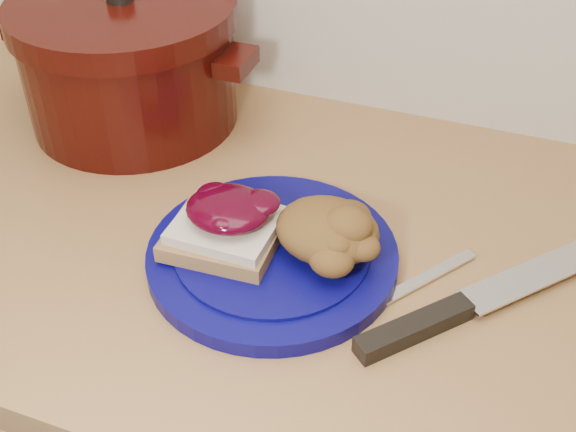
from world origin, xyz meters
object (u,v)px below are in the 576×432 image
(plate, at_px, (272,256))
(butter_knife, at_px, (412,285))
(chef_knife, at_px, (452,311))
(dutch_oven, at_px, (129,61))
(pepper_grinder, at_px, (62,42))

(plate, relative_size, butter_knife, 1.53)
(plate, relative_size, chef_knife, 0.98)
(dutch_oven, relative_size, pepper_grinder, 2.63)
(dutch_oven, bearing_deg, plate, -36.57)
(chef_knife, relative_size, pepper_grinder, 2.08)
(butter_knife, bearing_deg, pepper_grinder, 101.66)
(butter_knife, relative_size, pepper_grinder, 1.33)
(plate, xyz_separation_m, pepper_grinder, (-0.42, 0.26, 0.06))
(butter_knife, distance_m, dutch_oven, 0.48)
(chef_knife, height_order, dutch_oven, dutch_oven)
(plate, distance_m, dutch_oven, 0.36)
(plate, distance_m, chef_knife, 0.19)
(chef_knife, bearing_deg, dutch_oven, 105.95)
(chef_knife, bearing_deg, butter_knife, 99.59)
(plate, relative_size, pepper_grinder, 2.03)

